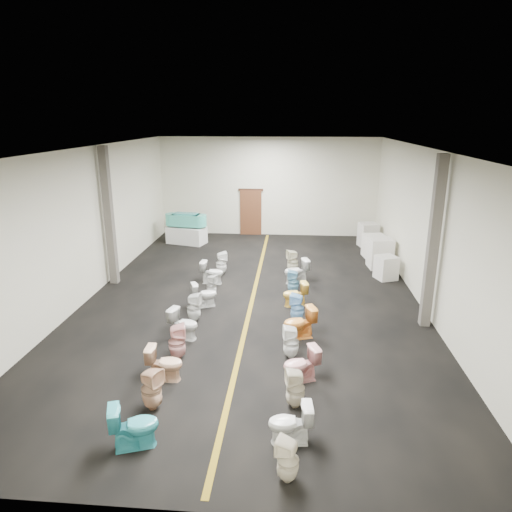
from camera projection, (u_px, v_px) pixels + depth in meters
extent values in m
plane|color=black|center=(253.00, 298.00, 14.04)|extent=(16.00, 16.00, 0.00)
plane|color=black|center=(252.00, 148.00, 12.73)|extent=(16.00, 16.00, 0.00)
plane|color=beige|center=(268.00, 187.00, 21.01)|extent=(10.00, 0.00, 10.00)
plane|color=beige|center=(196.00, 372.00, 5.76)|extent=(10.00, 0.00, 10.00)
plane|color=beige|center=(88.00, 224.00, 13.78)|extent=(0.00, 16.00, 16.00)
plane|color=beige|center=(427.00, 230.00, 12.99)|extent=(0.00, 16.00, 16.00)
cube|color=olive|center=(253.00, 298.00, 14.04)|extent=(0.12, 15.60, 0.01)
cube|color=#562D19|center=(251.00, 213.00, 21.37)|extent=(1.00, 0.10, 2.10)
cube|color=#331C11|center=(251.00, 190.00, 21.07)|extent=(1.15, 0.08, 0.10)
cube|color=#59544C|center=(109.00, 217.00, 14.72)|extent=(0.25, 0.25, 4.50)
cube|color=#59544C|center=(433.00, 244.00, 11.58)|extent=(0.25, 0.25, 4.50)
cube|color=white|center=(187.00, 235.00, 20.05)|extent=(1.81, 1.25, 0.73)
cube|color=#41BCA7|center=(186.00, 220.00, 19.85)|extent=(1.28, 0.83, 0.50)
cylinder|color=#41BCA7|center=(173.00, 219.00, 19.98)|extent=(0.66, 0.66, 0.50)
cylinder|color=#41BCA7|center=(199.00, 221.00, 19.72)|extent=(0.66, 0.66, 0.50)
cube|color=teal|center=(186.00, 215.00, 19.79)|extent=(1.05, 0.60, 0.20)
cube|color=silver|center=(386.00, 268.00, 15.59)|extent=(0.82, 0.82, 0.81)
cube|color=silver|center=(380.00, 253.00, 16.73)|extent=(0.88, 0.88, 1.11)
cube|color=silver|center=(374.00, 246.00, 18.03)|extent=(0.89, 0.89, 0.90)
cube|color=beige|center=(368.00, 235.00, 19.50)|extent=(0.85, 0.85, 1.02)
imported|color=teal|center=(134.00, 426.00, 7.59)|extent=(0.90, 0.69, 0.82)
imported|color=#D9A987|center=(152.00, 389.00, 8.59)|extent=(0.52, 0.51, 0.85)
imported|color=#E7B58F|center=(165.00, 363.00, 9.57)|extent=(0.76, 0.44, 0.77)
imported|color=#D99894|center=(177.00, 342.00, 10.39)|extent=(0.49, 0.49, 0.85)
imported|color=silver|center=(184.00, 324.00, 11.39)|extent=(0.85, 0.63, 0.77)
imported|color=silver|center=(194.00, 308.00, 12.32)|extent=(0.40, 0.39, 0.81)
imported|color=silver|center=(204.00, 294.00, 13.31)|extent=(0.84, 0.67, 0.75)
imported|color=silver|center=(211.00, 285.00, 14.11)|extent=(0.38, 0.37, 0.68)
imported|color=white|center=(212.00, 272.00, 15.17)|extent=(0.78, 0.49, 0.77)
imported|color=white|center=(221.00, 263.00, 16.05)|extent=(0.48, 0.48, 0.82)
imported|color=#ECE0C5|center=(288.00, 460.00, 6.88)|extent=(0.43, 0.43, 0.75)
imported|color=white|center=(290.00, 424.00, 7.69)|extent=(0.78, 0.49, 0.76)
imported|color=beige|center=(295.00, 388.00, 8.65)|extent=(0.43, 0.43, 0.80)
imported|color=pink|center=(301.00, 365.00, 9.51)|extent=(0.86, 0.68, 0.77)
imported|color=white|center=(291.00, 342.00, 10.44)|extent=(0.41, 0.40, 0.80)
imported|color=#F6993B|center=(299.00, 323.00, 11.37)|extent=(0.92, 0.71, 0.82)
imported|color=#83BEF0|center=(297.00, 308.00, 12.31)|extent=(0.44, 0.43, 0.80)
imported|color=#F4C34A|center=(295.00, 294.00, 13.35)|extent=(0.79, 0.58, 0.73)
imported|color=#76B5D3|center=(293.00, 282.00, 14.29)|extent=(0.38, 0.37, 0.77)
imported|color=silver|center=(296.00, 271.00, 15.18)|extent=(0.91, 0.69, 0.83)
imported|color=beige|center=(293.00, 262.00, 16.15)|extent=(0.50, 0.49, 0.86)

